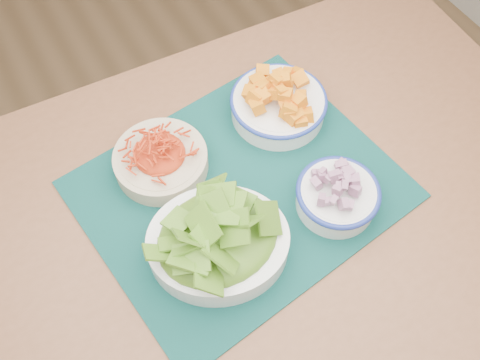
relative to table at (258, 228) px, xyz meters
The scene contains 7 objects.
ground 0.71m from the table, 169.49° to the left, with size 4.00×4.00×0.00m, color #98724A.
table is the anchor object (origin of this frame).
placemat 0.11m from the table, 110.62° to the left, with size 0.53×0.43×0.00m, color #052927.
carrot_bowl 0.23m from the table, 127.21° to the left, with size 0.21×0.21×0.07m.
squash_bowl 0.25m from the table, 48.93° to the left, with size 0.19×0.19×0.09m.
lettuce_bowl 0.19m from the table, 156.93° to the right, with size 0.29×0.27×0.11m.
onion_bowl 0.19m from the table, 31.51° to the right, with size 0.18×0.18×0.08m.
Camera 1 is at (0.01, -0.43, 1.58)m, focal length 40.00 mm.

